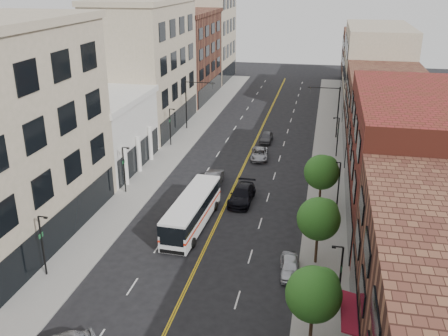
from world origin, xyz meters
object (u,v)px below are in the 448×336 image
Objects in this scene: car_lane_a at (242,195)px; car_lane_b at (259,154)px; car_lane_behind at (214,178)px; city_bus at (192,210)px; car_parked_far at (290,267)px; car_lane_c at (266,137)px.

car_lane_a is 13.04m from car_lane_b.
city_bus is at bearing 86.44° from car_lane_behind.
car_parked_far is 0.71× the size of car_lane_a.
car_lane_a is 19.86m from car_lane_c.
city_bus is 2.08× the size of car_lane_a.
car_lane_c is at bearing -107.84° from car_lane_behind.
city_bus reaches higher than car_lane_behind.
city_bus is 7.15m from car_lane_a.
car_parked_far is 18.76m from car_lane_behind.
car_lane_a is at bearing -89.85° from car_lane_c.
car_lane_b is (3.59, 19.17, -1.04)m from city_bus.
car_lane_a reaches higher than car_parked_far.
car_parked_far is at bearing -79.46° from car_lane_c.
car_lane_a is 1.34× the size of car_lane_c.
city_bus reaches higher than car_lane_c.
car_lane_behind is at bearing -103.07° from car_lane_c.
car_parked_far is 0.95× the size of car_lane_c.
city_bus is at bearing -118.48° from car_lane_a.
car_parked_far is at bearing -30.57° from city_bus.
car_lane_b is (3.78, 9.26, -0.16)m from car_lane_behind.
car_lane_behind is (-9.68, 16.07, 0.14)m from car_parked_far.
car_lane_c is (0.00, 19.86, -0.10)m from car_lane_a.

